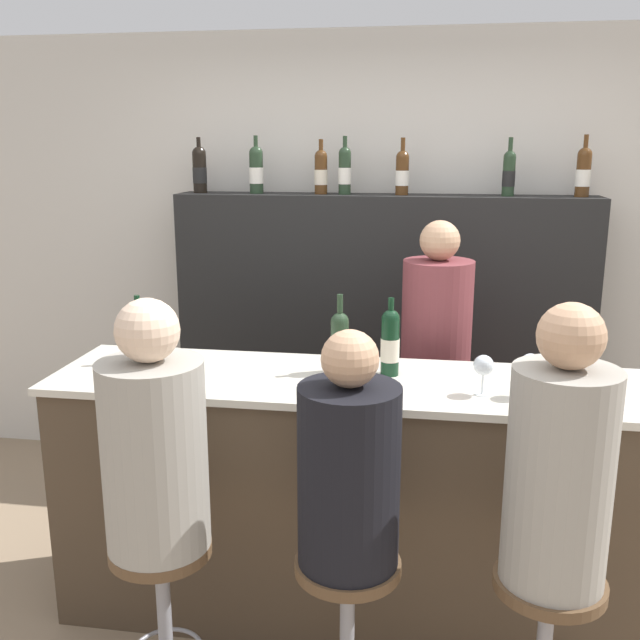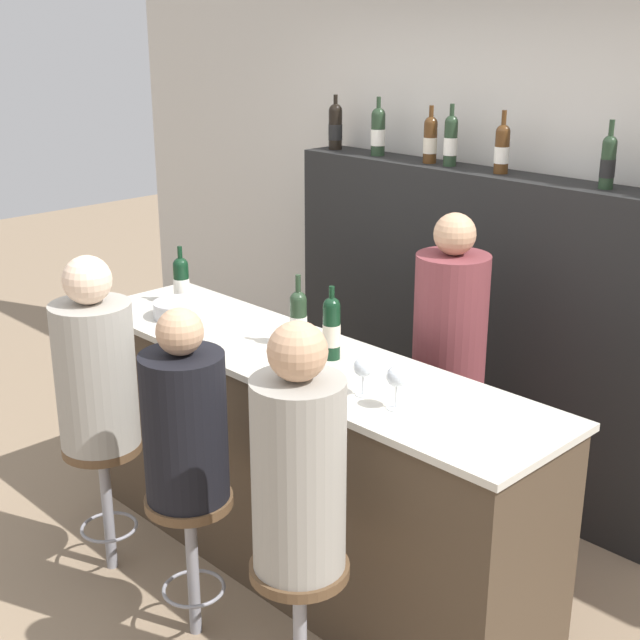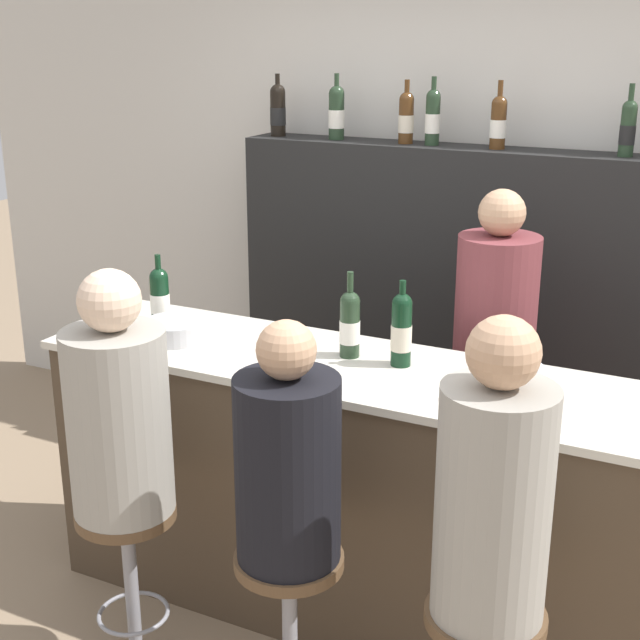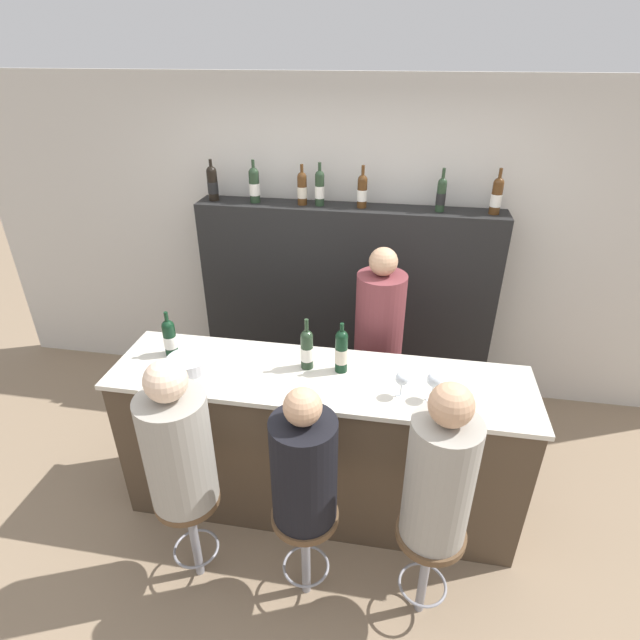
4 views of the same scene
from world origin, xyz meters
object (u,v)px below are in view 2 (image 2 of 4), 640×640
object	(u,v)px
wine_bottle_backbar_2	(430,139)
wine_bottle_backbar_4	(502,148)
wine_bottle_counter_2	(332,328)
metal_bowl	(179,309)
wine_bottle_backbar_5	(608,161)
wine_bottle_backbar_3	(451,140)
wine_glass_1	(397,378)
guest_seated_right	(298,464)
guest_seated_middle	(185,419)
bar_stool_left	(104,471)
guest_seated_left	(95,366)
wine_bottle_counter_0	(181,280)
wine_glass_0	(363,368)
wine_bottle_counter_1	(298,318)
bar_stool_middle	(191,528)
wine_bottle_backbar_1	(378,131)
bartender	(447,398)
wine_bottle_backbar_0	(335,126)
bar_stool_right	(300,599)

from	to	relation	value
wine_bottle_backbar_2	wine_bottle_backbar_4	size ratio (longest dim) A/B	0.97
wine_bottle_counter_2	wine_bottle_backbar_4	bearing A→B (deg)	91.03
metal_bowl	wine_bottle_backbar_5	bearing A→B (deg)	42.84
wine_bottle_backbar_3	metal_bowl	size ratio (longest dim) A/B	1.25
wine_bottle_backbar_4	wine_glass_1	world-z (taller)	wine_bottle_backbar_4
wine_bottle_backbar_3	guest_seated_right	distance (m)	2.26
guest_seated_right	guest_seated_middle	bearing A→B (deg)	180.00
bar_stool_left	guest_seated_middle	size ratio (longest dim) A/B	0.82
bar_stool_left	guest_seated_left	distance (m)	0.51
wine_bottle_counter_0	wine_glass_0	xyz separation A→B (m)	(1.43, -0.19, -0.01)
wine_bottle_backbar_3	bar_stool_left	world-z (taller)	wine_bottle_backbar_3
wine_bottle_counter_1	wine_bottle_backbar_4	world-z (taller)	wine_bottle_backbar_4
bar_stool_middle	guest_seated_middle	world-z (taller)	guest_seated_middle
guest_seated_left	wine_glass_0	bearing A→B (deg)	25.82
wine_bottle_backbar_5	guest_seated_left	xyz separation A→B (m)	(-1.27, -1.92, -0.81)
wine_glass_1	metal_bowl	bearing A→B (deg)	178.05
wine_bottle_backbar_1	bar_stool_left	size ratio (longest dim) A/B	0.49
bar_stool_left	wine_bottle_backbar_1	bearing A→B (deg)	93.30
wine_bottle_backbar_3	wine_glass_0	bearing A→B (deg)	-63.39
wine_bottle_backbar_1	bar_stool_left	bearing A→B (deg)	-86.70
guest_seated_left	metal_bowl	bearing A→B (deg)	106.78
wine_glass_1	guest_seated_middle	bearing A→B (deg)	-139.23
metal_bowl	bartender	size ratio (longest dim) A/B	0.15
wine_bottle_counter_1	wine_glass_0	xyz separation A→B (m)	(0.56, -0.19, -0.02)
wine_bottle_backbar_1	wine_glass_1	world-z (taller)	wine_bottle_backbar_1
bar_stool_left	bar_stool_middle	world-z (taller)	same
wine_bottle_backbar_5	wine_bottle_backbar_0	bearing A→B (deg)	180.00
wine_bottle_counter_1	wine_glass_1	distance (m)	0.76
bar_stool_middle	bar_stool_right	bearing A→B (deg)	0.00
wine_bottle_counter_0	bar_stool_left	size ratio (longest dim) A/B	0.46
wine_bottle_backbar_1	guest_seated_right	world-z (taller)	wine_bottle_backbar_1
guest_seated_left	wine_bottle_backbar_5	bearing A→B (deg)	56.40
wine_bottle_counter_2	bar_stool_right	world-z (taller)	wine_bottle_counter_2
bar_stool_left	wine_bottle_backbar_0	bearing A→B (deg)	102.99
wine_bottle_counter_0	guest_seated_middle	distance (m)	1.24
wine_bottle_counter_1	wine_bottle_backbar_3	world-z (taller)	wine_bottle_backbar_3
metal_bowl	guest_seated_left	distance (m)	0.61
bar_stool_middle	wine_glass_0	bearing A→B (deg)	50.03
metal_bowl	bar_stool_middle	distance (m)	1.16
wine_bottle_backbar_0	wine_bottle_backbar_3	world-z (taller)	wine_bottle_backbar_3
bar_stool_middle	guest_seated_right	distance (m)	0.83
metal_bowl	guest_seated_right	distance (m)	1.57
wine_bottle_backbar_2	metal_bowl	xyz separation A→B (m)	(-0.43, -1.34, -0.73)
wine_glass_0	wine_bottle_backbar_1	bearing A→B (deg)	130.76
wine_bottle_counter_2	wine_bottle_backbar_1	distance (m)	1.60
wine_bottle_backbar_3	wine_bottle_backbar_5	bearing A→B (deg)	0.00
wine_bottle_backbar_1	guest_seated_right	xyz separation A→B (m)	(1.40, -1.92, -0.80)
wine_bottle_backbar_5	guest_seated_middle	distance (m)	2.19
wine_bottle_backbar_2	wine_bottle_backbar_5	bearing A→B (deg)	0.00
guest_seated_left	guest_seated_right	xyz separation A→B (m)	(1.29, -0.00, 0.02)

